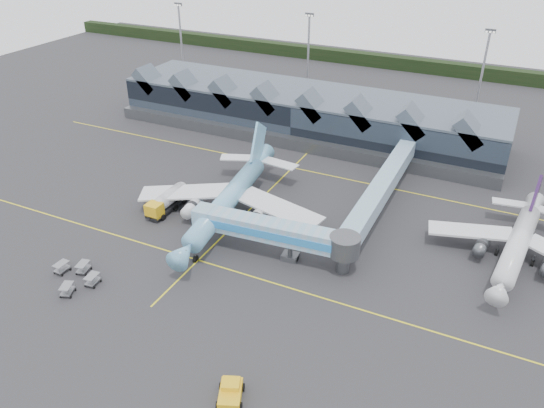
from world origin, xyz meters
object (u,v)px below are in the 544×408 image
at_px(regional_jet, 519,242).
at_px(jet_bridge, 284,234).
at_px(main_airliner, 231,197).
at_px(pushback_tug, 230,393).
at_px(fuel_truck, 168,200).

height_order(regional_jet, jet_bridge, regional_jet).
bearing_deg(main_airliner, pushback_tug, -67.78).
distance_m(jet_bridge, fuel_truck, 25.28).
bearing_deg(regional_jet, jet_bridge, -148.39).
bearing_deg(jet_bridge, pushback_tug, -82.31).
bearing_deg(main_airliner, fuel_truck, -171.61).
bearing_deg(fuel_truck, jet_bridge, -10.24).
relative_size(regional_jet, jet_bridge, 1.13).
relative_size(main_airliner, fuel_truck, 3.75).
relative_size(main_airliner, pushback_tug, 7.97).
distance_m(main_airliner, pushback_tug, 39.81).
bearing_deg(main_airliner, jet_bridge, -36.58).
distance_m(regional_jet, jet_bridge, 35.83).
bearing_deg(fuel_truck, pushback_tug, -45.57).
bearing_deg(jet_bridge, fuel_truck, 164.91).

